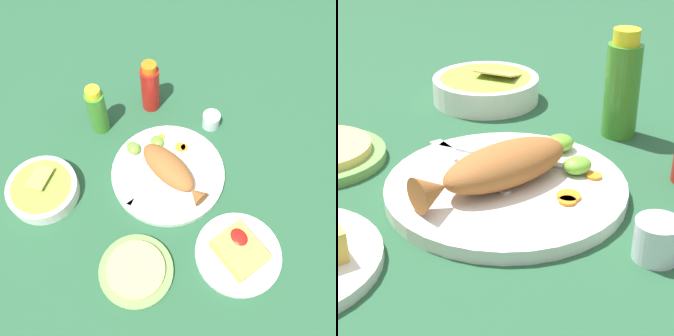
{
  "view_description": "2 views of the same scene",
  "coord_description": "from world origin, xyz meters",
  "views": [
    {
      "loc": [
        -0.4,
        0.29,
        0.92
      ],
      "look_at": [
        0.0,
        0.0,
        0.04
      ],
      "focal_mm": 40.0,
      "sensor_mm": 36.0,
      "label": 1
    },
    {
      "loc": [
        -0.37,
        -0.58,
        0.39
      ],
      "look_at": [
        0.0,
        0.0,
        0.04
      ],
      "focal_mm": 65.0,
      "sensor_mm": 36.0,
      "label": 2
    }
  ],
  "objects": [
    {
      "name": "ground_plane",
      "position": [
        0.0,
        0.0,
        0.0
      ],
      "size": [
        4.0,
        4.0,
        0.0
      ],
      "primitive_type": "plane",
      "color": "#235133"
    },
    {
      "name": "main_plate",
      "position": [
        0.0,
        0.0,
        0.01
      ],
      "size": [
        0.31,
        0.31,
        0.02
      ],
      "primitive_type": "cylinder",
      "color": "silver",
      "rests_on": "ground_plane"
    },
    {
      "name": "fried_fish",
      "position": [
        -0.01,
        -0.0,
        0.04
      ],
      "size": [
        0.23,
        0.1,
        0.05
      ],
      "rotation": [
        0.0,
        0.0,
        0.11
      ],
      "color": "#935628",
      "rests_on": "main_plate"
    },
    {
      "name": "fork_near",
      "position": [
        -0.02,
        0.08,
        0.02
      ],
      "size": [
        0.02,
        0.19,
        0.0
      ],
      "rotation": [
        0.0,
        0.0,
        7.9
      ],
      "color": "silver",
      "rests_on": "main_plate"
    },
    {
      "name": "fork_far",
      "position": [
        0.03,
        0.08,
        0.02
      ],
      "size": [
        0.11,
        0.16,
        0.0
      ],
      "rotation": [
        0.0,
        0.0,
        8.44
      ],
      "color": "silver",
      "rests_on": "main_plate"
    },
    {
      "name": "carrot_slice_near",
      "position": [
        0.04,
        -0.07,
        0.02
      ],
      "size": [
        0.03,
        0.03,
        0.0
      ],
      "primitive_type": "cylinder",
      "color": "orange",
      "rests_on": "main_plate"
    },
    {
      "name": "carrot_slice_mid",
      "position": [
        0.04,
        -0.08,
        0.02
      ],
      "size": [
        0.02,
        0.02,
        0.0
      ],
      "primitive_type": "cylinder",
      "color": "orange",
      "rests_on": "main_plate"
    },
    {
      "name": "carrot_slice_far",
      "position": [
        0.1,
        -0.05,
        0.02
      ],
      "size": [
        0.02,
        0.02,
        0.0
      ],
      "primitive_type": "cylinder",
      "color": "orange",
      "rests_on": "main_plate"
    },
    {
      "name": "lime_wedge_main",
      "position": [
        0.09,
        -0.03,
        0.03
      ],
      "size": [
        0.04,
        0.03,
        0.02
      ],
      "primitive_type": "ellipsoid",
      "color": "#6BB233",
      "rests_on": "main_plate"
    },
    {
      "name": "lime_wedge_side",
      "position": [
        0.11,
        0.04,
        0.03
      ],
      "size": [
        0.04,
        0.04,
        0.02
      ],
      "primitive_type": "ellipsoid",
      "color": "#6BB233",
      "rests_on": "main_plate"
    },
    {
      "name": "hot_sauce_bottle_red",
      "position": [
        0.23,
        -0.1,
        0.08
      ],
      "size": [
        0.06,
        0.06,
        0.17
      ],
      "color": "#B21914",
      "rests_on": "ground_plane"
    },
    {
      "name": "hot_sauce_bottle_green",
      "position": [
        0.25,
        0.07,
        0.08
      ],
      "size": [
        0.05,
        0.05,
        0.17
      ],
      "color": "#3D8428",
      "rests_on": "ground_plane"
    },
    {
      "name": "salt_cup",
      "position": [
        0.06,
        -0.2,
        0.02
      ],
      "size": [
        0.05,
        0.05,
        0.05
      ],
      "color": "silver",
      "rests_on": "ground_plane"
    },
    {
      "name": "side_plate_fries",
      "position": [
        -0.29,
        -0.01,
        0.01
      ],
      "size": [
        0.21,
        0.21,
        0.01
      ],
      "primitive_type": "cylinder",
      "color": "silver",
      "rests_on": "ground_plane"
    },
    {
      "name": "fries_pile",
      "position": [
        -0.28,
        -0.01,
        0.03
      ],
      "size": [
        0.12,
        0.1,
        0.04
      ],
      "color": "gold",
      "rests_on": "side_plate_fries"
    },
    {
      "name": "guacamole_bowl",
      "position": [
        0.15,
        0.3,
        0.02
      ],
      "size": [
        0.19,
        0.19,
        0.06
      ],
      "color": "white",
      "rests_on": "ground_plane"
    },
    {
      "name": "tortilla_plate",
      "position": [
        -0.17,
        0.22,
        0.01
      ],
      "size": [
        0.18,
        0.18,
        0.01
      ],
      "primitive_type": "cylinder",
      "color": "#6B9E4C",
      "rests_on": "ground_plane"
    },
    {
      "name": "tortilla_stack",
      "position": [
        -0.17,
        0.22,
        0.02
      ],
      "size": [
        0.14,
        0.14,
        0.01
      ],
      "primitive_type": "cylinder",
      "color": "#E0C666",
      "rests_on": "tortilla_plate"
    }
  ]
}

